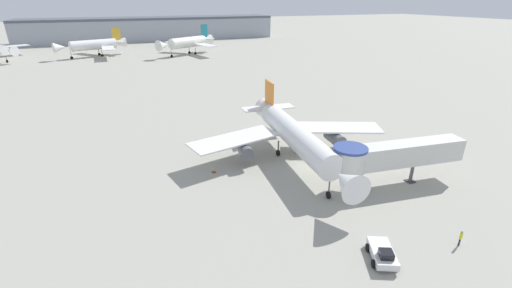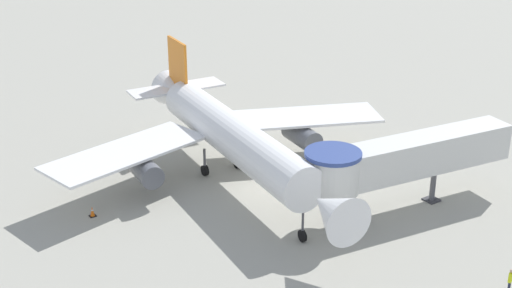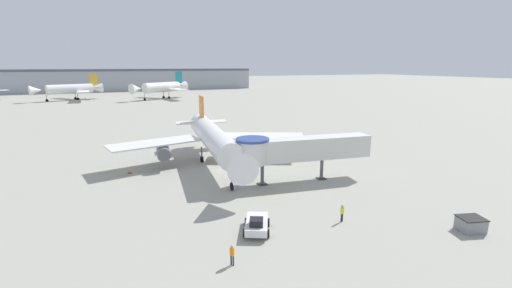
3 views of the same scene
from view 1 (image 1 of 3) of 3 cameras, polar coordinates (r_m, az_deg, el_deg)
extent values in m
plane|color=#9E9B8E|center=(49.91, 7.80, -3.68)|extent=(800.00, 800.00, 0.00)
cylinder|color=white|center=(49.44, 6.60, 1.39)|extent=(5.33, 21.77, 3.44)
cone|color=white|center=(38.24, 14.90, -6.13)|extent=(3.76, 4.07, 3.44)
cone|color=white|center=(59.95, 2.09, 5.46)|extent=(3.88, 5.45, 3.44)
cube|color=white|center=(49.56, -3.58, 0.81)|extent=(14.01, 7.73, 0.22)
cube|color=white|center=(55.52, 13.43, 2.70)|extent=(14.11, 9.68, 0.22)
cube|color=orange|center=(58.84, 2.22, 8.26)|extent=(0.59, 3.97, 4.47)
cube|color=white|center=(60.00, 2.02, 6.08)|extent=(9.22, 3.56, 0.18)
cylinder|color=#565960|center=(49.15, -2.00, -0.87)|extent=(2.24, 4.12, 1.89)
cylinder|color=#565960|center=(54.43, 12.99, 0.97)|extent=(2.24, 4.12, 1.89)
cylinder|color=#4C4C51|center=(42.15, 12.08, -7.16)|extent=(0.18, 0.18, 1.98)
cylinder|color=black|center=(42.65, 11.97, -8.31)|extent=(0.34, 0.92, 0.90)
cylinder|color=#4C4C51|center=(52.23, 3.74, -0.50)|extent=(0.22, 0.22, 1.98)
cylinder|color=black|center=(52.63, 3.72, -1.49)|extent=(0.48, 0.93, 0.90)
cylinder|color=#4C4C51|center=(53.33, 6.86, -0.11)|extent=(0.22, 0.22, 1.98)
cylinder|color=black|center=(53.73, 6.81, -1.08)|extent=(0.48, 0.93, 0.90)
cube|color=silver|center=(47.09, 23.62, -1.40)|extent=(15.91, 4.50, 2.80)
cylinder|color=silver|center=(42.82, 15.29, -2.61)|extent=(3.90, 3.90, 2.80)
cylinder|color=navy|center=(42.19, 15.51, -0.71)|extent=(4.10, 4.09, 0.30)
cylinder|color=#56565B|center=(44.70, 16.31, -5.72)|extent=(0.44, 0.44, 2.93)
cube|color=#333338|center=(45.37, 16.12, -7.28)|extent=(1.10, 1.10, 0.12)
cylinder|color=#56565B|center=(49.20, 24.55, -4.23)|extent=(0.44, 0.44, 2.93)
cube|color=#333338|center=(49.81, 24.28, -5.67)|extent=(1.10, 1.10, 0.12)
cube|color=silver|center=(35.07, 20.30, -16.67)|extent=(3.44, 4.39, 0.66)
cube|color=black|center=(34.04, 20.87, -16.78)|extent=(1.53, 1.50, 0.60)
cylinder|color=black|center=(34.21, 19.06, -18.34)|extent=(0.60, 0.82, 0.76)
cylinder|color=black|center=(34.81, 22.37, -18.09)|extent=(0.60, 0.82, 0.76)
cylinder|color=black|center=(35.80, 18.16, -16.08)|extent=(0.60, 0.82, 0.76)
cylinder|color=black|center=(36.37, 21.31, -15.89)|extent=(0.60, 0.82, 0.76)
cube|color=black|center=(56.43, 17.71, -1.33)|extent=(0.49, 0.49, 0.04)
cone|color=orange|center=(56.27, 17.76, -0.96)|extent=(0.33, 0.33, 0.76)
cylinder|color=white|center=(56.23, 17.77, -0.87)|extent=(0.18, 0.18, 0.09)
cube|color=black|center=(48.14, -7.06, -4.67)|extent=(0.50, 0.50, 0.04)
cone|color=orange|center=(47.96, -7.08, -4.24)|extent=(0.34, 0.34, 0.78)
cylinder|color=white|center=(47.91, -7.09, -4.14)|extent=(0.19, 0.19, 0.09)
cylinder|color=#1E2338|center=(40.05, 30.82, -13.81)|extent=(0.12, 0.12, 0.85)
cylinder|color=#1E2338|center=(39.91, 30.73, -13.93)|extent=(0.12, 0.12, 0.85)
cube|color=#D1E019|center=(39.57, 31.01, -12.98)|extent=(0.38, 0.29, 0.67)
sphere|color=tan|center=(39.33, 31.14, -12.44)|extent=(0.23, 0.23, 0.23)
cone|color=white|center=(157.95, -35.66, 12.48)|extent=(5.43, 5.43, 3.66)
cube|color=white|center=(179.83, -36.33, 12.93)|extent=(17.62, 12.69, 0.22)
cylinder|color=#4C4C51|center=(161.58, -36.19, 11.45)|extent=(0.18, 0.18, 2.10)
cylinder|color=black|center=(161.72, -36.10, 11.09)|extent=(0.96, 0.96, 1.10)
cylinder|color=white|center=(159.73, -25.47, 14.71)|extent=(18.01, 9.86, 3.96)
cone|color=white|center=(156.40, -29.92, 13.76)|extent=(5.45, 5.22, 3.96)
cone|color=white|center=(163.10, -21.98, 15.38)|extent=(6.94, 5.77, 3.96)
cube|color=white|center=(168.76, -25.53, 14.80)|extent=(11.76, 13.21, 0.22)
cube|color=white|center=(152.51, -23.42, 14.46)|extent=(5.01, 13.46, 0.22)
cube|color=gold|center=(162.65, -22.27, 16.60)|extent=(3.50, 1.49, 5.14)
cube|color=white|center=(163.14, -21.92, 15.64)|extent=(5.53, 9.36, 0.18)
cylinder|color=#4C4C51|center=(157.61, -28.45, 12.93)|extent=(0.18, 0.18, 2.27)
cylinder|color=black|center=(157.76, -28.37, 12.53)|extent=(1.12, 0.63, 1.10)
cylinder|color=#4C4C51|center=(162.46, -24.73, 13.81)|extent=(0.22, 0.22, 2.27)
cylinder|color=black|center=(162.61, -24.66, 13.42)|extent=(1.17, 0.76, 1.10)
cylinder|color=#4C4C51|center=(159.11, -24.30, 13.73)|extent=(0.22, 0.22, 2.27)
cylinder|color=black|center=(159.26, -24.23, 13.33)|extent=(1.17, 0.76, 1.10)
cylinder|color=white|center=(153.35, -11.31, 16.29)|extent=(17.29, 12.53, 4.30)
cone|color=white|center=(145.25, -15.22, 15.59)|extent=(6.26, 6.10, 4.30)
cone|color=white|center=(160.27, -8.46, 16.76)|extent=(7.74, 6.97, 4.30)
cube|color=white|center=(161.33, -12.67, 16.24)|extent=(12.32, 11.70, 0.22)
cube|color=white|center=(148.99, -8.33, 16.01)|extent=(7.11, 13.11, 0.22)
cube|color=#19707F|center=(159.68, -8.63, 18.13)|extent=(3.34, 2.08, 5.60)
cube|color=white|center=(160.41, -8.39, 17.04)|extent=(6.51, 8.61, 0.18)
cylinder|color=#4C4C51|center=(147.94, -13.93, 14.51)|extent=(0.18, 0.18, 2.47)
cylinder|color=black|center=(148.11, -13.88, 14.04)|extent=(1.08, 0.78, 1.10)
cylinder|color=#4C4C51|center=(156.64, -11.08, 15.19)|extent=(0.22, 0.22, 2.47)
cylinder|color=black|center=(156.81, -11.04, 14.75)|extent=(1.15, 0.90, 1.10)
cylinder|color=#4C4C51|center=(153.79, -10.08, 15.12)|extent=(0.22, 0.22, 2.47)
cylinder|color=black|center=(153.96, -10.05, 14.67)|extent=(1.15, 0.90, 1.10)
cube|color=#999EA8|center=(215.20, -16.78, 17.78)|extent=(137.61, 22.73, 11.30)
cube|color=#4C515B|center=(214.80, -16.98, 19.43)|extent=(137.61, 23.18, 1.20)
camera|label=2|loc=(8.39, -158.49, 5.87)|focal=50.00mm
camera|label=3|loc=(14.06, 90.80, -36.45)|focal=24.00mm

